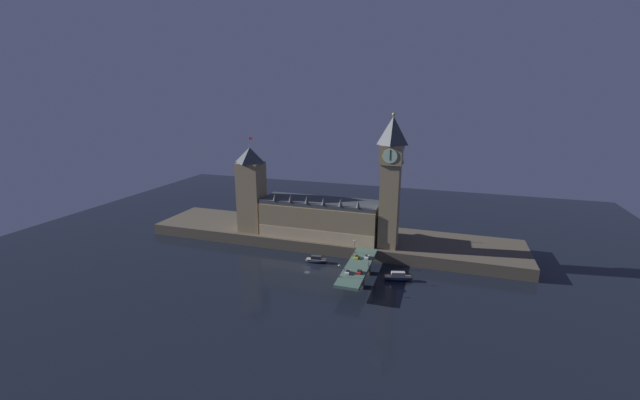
# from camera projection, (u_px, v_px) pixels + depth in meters

# --- Properties ---
(ground_plane) EXTENTS (400.00, 400.00, 0.00)m
(ground_plane) POSITION_uv_depth(u_px,v_px,m) (307.00, 268.00, 201.85)
(ground_plane) COLOR black
(embankment) EXTENTS (220.00, 42.00, 6.50)m
(embankment) POSITION_uv_depth(u_px,v_px,m) (329.00, 237.00, 236.85)
(embankment) COLOR #4C4438
(embankment) RESTS_ON ground_plane
(parliament_hall) EXTENTS (67.82, 22.57, 25.70)m
(parliament_hall) POSITION_uv_depth(u_px,v_px,m) (320.00, 218.00, 227.39)
(parliament_hall) COLOR #8E7A56
(parliament_hall) RESTS_ON embankment
(clock_tower) EXTENTS (11.97, 12.08, 71.18)m
(clock_tower) POSITION_uv_depth(u_px,v_px,m) (391.00, 179.00, 203.63)
(clock_tower) COLOR #8E7A56
(clock_tower) RESTS_ON embankment
(victoria_tower) EXTENTS (13.95, 13.95, 56.47)m
(victoria_tower) POSITION_uv_depth(u_px,v_px,m) (251.00, 189.00, 233.24)
(victoria_tower) COLOR #8E7A56
(victoria_tower) RESTS_ON embankment
(bridge) EXTENTS (10.98, 46.00, 7.42)m
(bridge) POSITION_uv_depth(u_px,v_px,m) (358.00, 269.00, 187.56)
(bridge) COLOR #476656
(bridge) RESTS_ON ground_plane
(car_northbound_lead) EXTENTS (1.93, 3.81, 1.46)m
(car_northbound_lead) POSITION_uv_depth(u_px,v_px,m) (357.00, 257.00, 195.19)
(car_northbound_lead) COLOR yellow
(car_northbound_lead) RESTS_ON bridge
(car_northbound_trail) EXTENTS (1.93, 4.13, 1.43)m
(car_northbound_trail) POSITION_uv_depth(u_px,v_px,m) (348.00, 272.00, 178.52)
(car_northbound_trail) COLOR silver
(car_northbound_trail) RESTS_ON bridge
(car_southbound_lead) EXTENTS (2.12, 3.89, 1.38)m
(car_southbound_lead) POSITION_uv_depth(u_px,v_px,m) (359.00, 272.00, 178.84)
(car_southbound_lead) COLOR red
(car_southbound_lead) RESTS_ON bridge
(car_southbound_trail) EXTENTS (2.06, 4.77, 1.57)m
(car_southbound_trail) POSITION_uv_depth(u_px,v_px,m) (367.00, 257.00, 195.27)
(car_southbound_trail) COLOR white
(car_southbound_trail) RESTS_ON bridge
(pedestrian_near_rail) EXTENTS (0.38, 0.38, 1.60)m
(pedestrian_near_rail) POSITION_uv_depth(u_px,v_px,m) (344.00, 269.00, 181.53)
(pedestrian_near_rail) COLOR black
(pedestrian_near_rail) RESTS_ON bridge
(pedestrian_mid_walk) EXTENTS (0.38, 0.38, 1.84)m
(pedestrian_mid_walk) POSITION_uv_depth(u_px,v_px,m) (368.00, 264.00, 186.64)
(pedestrian_mid_walk) COLOR black
(pedestrian_mid_walk) RESTS_ON bridge
(pedestrian_far_rail) EXTENTS (0.38, 0.38, 1.74)m
(pedestrian_far_rail) POSITION_uv_depth(u_px,v_px,m) (353.00, 254.00, 197.51)
(pedestrian_far_rail) COLOR black
(pedestrian_far_rail) RESTS_ON bridge
(street_lamp_near) EXTENTS (1.34, 0.60, 6.00)m
(street_lamp_near) POSITION_uv_depth(u_px,v_px,m) (339.00, 269.00, 174.13)
(street_lamp_near) COLOR #2D3333
(street_lamp_near) RESTS_ON bridge
(street_lamp_mid) EXTENTS (1.34, 0.60, 6.05)m
(street_lamp_mid) POSITION_uv_depth(u_px,v_px,m) (369.00, 259.00, 184.52)
(street_lamp_mid) COLOR #2D3333
(street_lamp_mid) RESTS_ON bridge
(street_lamp_far) EXTENTS (1.34, 0.60, 7.07)m
(street_lamp_far) POSITION_uv_depth(u_px,v_px,m) (354.00, 245.00, 201.02)
(street_lamp_far) COLOR #2D3333
(street_lamp_far) RESTS_ON bridge
(boat_upstream) EXTENTS (12.41, 5.30, 3.73)m
(boat_upstream) POSITION_uv_depth(u_px,v_px,m) (316.00, 260.00, 208.16)
(boat_upstream) COLOR #1E2842
(boat_upstream) RESTS_ON ground_plane
(boat_downstream) EXTENTS (14.66, 7.14, 4.36)m
(boat_downstream) POSITION_uv_depth(u_px,v_px,m) (398.00, 277.00, 187.74)
(boat_downstream) COLOR #1E2842
(boat_downstream) RESTS_ON ground_plane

